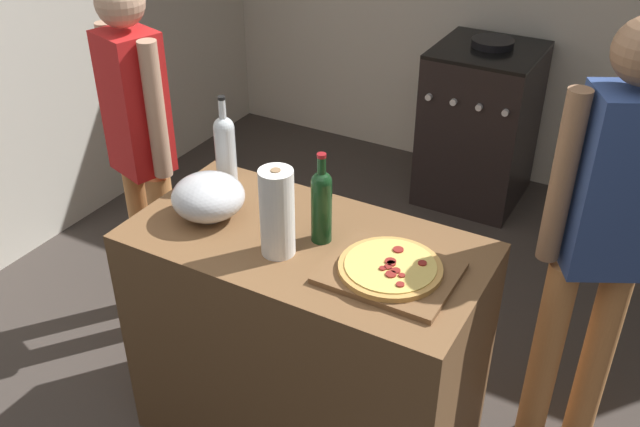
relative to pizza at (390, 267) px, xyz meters
The scene contains 11 objects.
ground_plane 1.37m from the pizza, 103.94° to the left, with size 4.71×3.74×0.02m, color #3F3833.
counter 0.59m from the pizza, behind, with size 1.21×0.63×0.92m, color brown.
cutting_board 0.02m from the pizza, behind, with size 0.40×0.32×0.02m, color brown.
pizza is the anchor object (origin of this frame).
mixing_bowl 0.70m from the pizza, behind, with size 0.26×0.26×0.16m.
paper_towel_roll 0.39m from the pizza, behind, with size 0.11×0.11×0.30m.
wine_bottle_green 0.31m from the pizza, 165.93° to the left, with size 0.07×0.07×0.32m.
wine_bottle_amber 0.83m from the pizza, 163.32° to the left, with size 0.08×0.08×0.35m.
stove 2.25m from the pizza, 100.01° to the left, with size 0.58×0.63×0.98m.
person_in_stripes 1.35m from the pizza, 165.58° to the left, with size 0.38×0.26×1.60m.
person_in_red 0.73m from the pizza, 42.98° to the left, with size 0.37×0.29×1.68m.
Camera 1 is at (0.91, -1.02, 2.25)m, focal length 39.90 mm.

